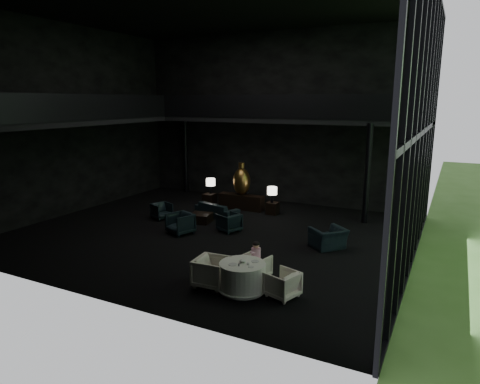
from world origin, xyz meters
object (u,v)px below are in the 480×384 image
at_px(side_table_right, 272,208).
at_px(lounge_armchair_west, 162,211).
at_px(dining_table, 242,278).
at_px(dining_chair_east, 282,283).
at_px(bronze_urn, 242,181).
at_px(side_table_left, 209,200).
at_px(lounge_armchair_south, 180,221).
at_px(dining_chair_north, 255,266).
at_px(child, 256,251).
at_px(table_lamp_right, 272,191).
at_px(dining_chair_west, 212,269).
at_px(sofa, 217,208).
at_px(console, 241,202).
at_px(coffee_table, 201,218).
at_px(window_armchair, 328,235).
at_px(table_lamp_left, 211,183).
at_px(lounge_armchair_east, 229,222).

bearing_deg(side_table_right, lounge_armchair_west, -143.85).
bearing_deg(dining_table, dining_chair_east, 6.40).
relative_size(bronze_urn, side_table_left, 2.51).
height_order(lounge_armchair_west, lounge_armchair_south, lounge_armchair_south).
height_order(dining_chair_north, child, child).
relative_size(side_table_left, lounge_armchair_south, 0.61).
height_order(bronze_urn, table_lamp_right, bronze_urn).
xyz_separation_m(table_lamp_right, dining_chair_west, (1.41, -7.48, -0.53)).
bearing_deg(lounge_armchair_west, sofa, -29.73).
distance_m(console, dining_chair_west, 8.28).
relative_size(bronze_urn, lounge_armchair_west, 2.09).
bearing_deg(side_table_right, table_lamp_right, -90.00).
bearing_deg(child, coffee_table, -42.46).
xyz_separation_m(window_armchair, dining_chair_north, (-1.15, -3.30, -0.12)).
bearing_deg(side_table_left, dining_table, -53.75).
bearing_deg(dining_chair_north, coffee_table, -30.36).
bearing_deg(lounge_armchair_south, table_lamp_left, 127.27).
bearing_deg(lounge_armchair_east, dining_chair_north, 61.23).
height_order(side_table_left, dining_chair_west, dining_chair_west).
xyz_separation_m(dining_chair_east, child, (-1.14, 0.88, 0.37)).
height_order(bronze_urn, lounge_armchair_west, bronze_urn).
bearing_deg(dining_chair_west, lounge_armchair_south, 40.84).
relative_size(dining_table, dining_chair_north, 1.99).
bearing_deg(dining_chair_east, dining_chair_north, -107.07).
bearing_deg(lounge_armchair_west, console, -14.25).
height_order(side_table_right, table_lamp_right, table_lamp_right).
height_order(window_armchair, coffee_table, window_armchair).
height_order(lounge_armchair_south, dining_chair_west, dining_chair_west).
distance_m(lounge_armchair_east, dining_chair_east, 5.71).
height_order(console, window_armchair, window_armchair).
relative_size(lounge_armchair_west, lounge_armchair_east, 0.93).
bearing_deg(lounge_armchair_east, dining_chair_east, 65.13).
distance_m(console, bronze_urn, 0.96).
bearing_deg(window_armchair, bronze_urn, -84.19).
relative_size(side_table_left, dining_chair_north, 0.85).
bearing_deg(dining_chair_east, table_lamp_right, -137.01).
height_order(table_lamp_left, lounge_armchair_east, table_lamp_left).
distance_m(console, lounge_armchair_south, 4.31).
bearing_deg(child, table_lamp_right, -71.09).
bearing_deg(lounge_armchair_west, dining_chair_north, -98.75).
relative_size(sofa, coffee_table, 2.39).
distance_m(coffee_table, dining_chair_west, 6.17).
distance_m(window_armchair, dining_table, 4.35).
xyz_separation_m(console, lounge_armchair_west, (-2.24, -2.96, 0.01)).
relative_size(console, dining_table, 1.55).
distance_m(console, child, 7.60).
xyz_separation_m(dining_table, dining_chair_west, (-0.84, -0.13, 0.16)).
relative_size(lounge_armchair_south, dining_table, 0.69).
bearing_deg(lounge_armchair_east, table_lamp_left, -116.52).
height_order(table_lamp_right, dining_table, table_lamp_right).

